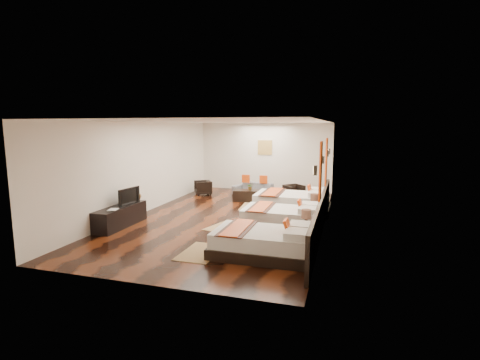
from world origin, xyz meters
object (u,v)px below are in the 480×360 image
(armchair_right, at_px, (294,192))
(book, at_px, (109,210))
(sofa, at_px, (255,189))
(armchair_left, at_px, (203,188))
(nightstand_b, at_px, (314,212))
(bed_mid, at_px, (282,218))
(nightstand_a, at_px, (306,232))
(coffee_table, at_px, (247,196))
(table_plant, at_px, (250,187))
(figurine, at_px, (135,195))
(bed_near, at_px, (264,242))
(tv_console, at_px, (120,216))
(bed_far, at_px, (293,202))
(tv, at_px, (127,196))

(armchair_right, bearing_deg, book, -170.66)
(sofa, bearing_deg, armchair_left, -150.10)
(nightstand_b, height_order, armchair_left, nightstand_b)
(bed_mid, relative_size, armchair_right, 3.32)
(nightstand_a, xyz_separation_m, coffee_table, (-2.55, 4.24, -0.08))
(bed_mid, height_order, table_plant, bed_mid)
(coffee_table, bearing_deg, figurine, -125.00)
(nightstand_b, bearing_deg, bed_near, -103.98)
(tv_console, relative_size, armchair_left, 2.91)
(bed_near, height_order, armchair_left, bed_near)
(tv_console, bearing_deg, book, -90.00)
(bed_near, xyz_separation_m, bed_far, (0.00, 4.02, 0.03))
(tv_console, relative_size, coffee_table, 1.80)
(bed_near, relative_size, sofa, 1.23)
(nightstand_a, xyz_separation_m, table_plant, (-2.45, 4.26, 0.24))
(armchair_right, distance_m, table_plant, 1.62)
(bed_far, relative_size, coffee_table, 2.34)
(bed_far, bearing_deg, bed_mid, -90.10)
(nightstand_a, relative_size, armchair_left, 1.31)
(bed_far, relative_size, tv_console, 1.30)
(armchair_left, bearing_deg, coffee_table, 37.94)
(nightstand_b, xyz_separation_m, book, (-4.94, -2.45, 0.28))
(bed_far, distance_m, nightstand_a, 3.16)
(figurine, xyz_separation_m, coffee_table, (2.40, 3.42, -0.53))
(bed_far, bearing_deg, armchair_left, 154.46)
(tv, distance_m, sofa, 5.49)
(book, distance_m, armchair_right, 6.60)
(tv_console, relative_size, figurine, 4.93)
(bed_near, xyz_separation_m, book, (-4.20, 0.56, 0.29))
(tv, xyz_separation_m, figurine, (-0.05, 0.46, -0.05))
(armchair_right, bearing_deg, sofa, 121.76)
(bed_far, height_order, armchair_right, bed_far)
(tv, relative_size, book, 2.68)
(armchair_right, bearing_deg, bed_far, -126.59)
(bed_mid, distance_m, figurine, 4.24)
(book, bearing_deg, nightstand_a, 4.49)
(figurine, height_order, sofa, figurine)
(coffee_table, xyz_separation_m, table_plant, (0.10, 0.02, 0.33))
(bed_near, height_order, nightstand_a, same)
(tv_console, relative_size, book, 6.00)
(book, height_order, armchair_left, book)
(nightstand_b, xyz_separation_m, figurine, (-4.94, -1.25, 0.45))
(nightstand_b, height_order, armchair_right, nightstand_b)
(bed_near, height_order, bed_far, bed_far)
(nightstand_a, bearing_deg, book, -175.51)
(nightstand_a, xyz_separation_m, armchair_left, (-4.54, 4.88, -0.00))
(bed_near, distance_m, bed_mid, 2.15)
(tv, bearing_deg, nightstand_b, -63.57)
(bed_mid, xyz_separation_m, tv, (-4.15, -0.84, 0.51))
(bed_far, relative_size, book, 7.81)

